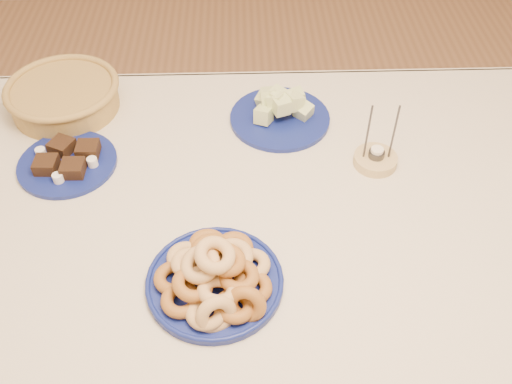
# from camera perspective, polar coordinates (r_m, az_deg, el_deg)

# --- Properties ---
(ground) EXTENTS (5.00, 5.00, 0.00)m
(ground) POSITION_cam_1_polar(r_m,az_deg,el_deg) (1.97, -0.05, -16.37)
(ground) COLOR #956846
(ground) RESTS_ON ground
(dining_table) EXTENTS (1.71, 1.11, 0.75)m
(dining_table) POSITION_cam_1_polar(r_m,az_deg,el_deg) (1.43, -0.06, -4.30)
(dining_table) COLOR brown
(dining_table) RESTS_ON ground
(donut_platter) EXTENTS (0.34, 0.34, 0.13)m
(donut_platter) POSITION_cam_1_polar(r_m,az_deg,el_deg) (1.18, -4.09, -8.54)
(donut_platter) COLOR navy
(donut_platter) RESTS_ON dining_table
(melon_plate) EXTENTS (0.30, 0.30, 0.09)m
(melon_plate) POSITION_cam_1_polar(r_m,az_deg,el_deg) (1.57, 2.45, 8.07)
(melon_plate) COLOR navy
(melon_plate) RESTS_ON dining_table
(brownie_plate) EXTENTS (0.27, 0.27, 0.04)m
(brownie_plate) POSITION_cam_1_polar(r_m,az_deg,el_deg) (1.51, -18.35, 2.93)
(brownie_plate) COLOR navy
(brownie_plate) RESTS_ON dining_table
(wicker_basket) EXTENTS (0.33, 0.33, 0.08)m
(wicker_basket) POSITION_cam_1_polar(r_m,az_deg,el_deg) (1.69, -18.67, 9.15)
(wicker_basket) COLOR olive
(wicker_basket) RESTS_ON dining_table
(candle_holder) EXTENTS (0.11, 0.11, 0.18)m
(candle_holder) POSITION_cam_1_polar(r_m,az_deg,el_deg) (1.47, 11.86, 3.28)
(candle_holder) COLOR tan
(candle_holder) RESTS_ON dining_table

